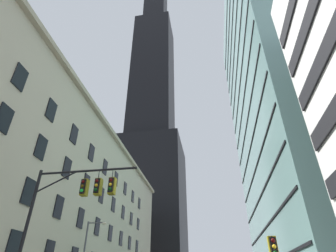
# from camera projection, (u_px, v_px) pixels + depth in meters

# --- Properties ---
(station_building) EXTENTS (14.49, 61.07, 23.49)m
(station_building) POSITION_uv_depth(u_px,v_px,m) (60.00, 205.00, 39.19)
(station_building) COLOR #B2A88E
(station_building) RESTS_ON ground
(dark_skyscraper) EXTENTS (24.77, 24.77, 229.86)m
(dark_skyscraper) POSITION_uv_depth(u_px,v_px,m) (152.00, 104.00, 115.64)
(dark_skyscraper) COLOR black
(dark_skyscraper) RESTS_ON ground
(glass_office_midrise) EXTENTS (17.31, 35.09, 57.27)m
(glass_office_midrise) POSITION_uv_depth(u_px,v_px,m) (295.00, 97.00, 44.55)
(glass_office_midrise) COLOR gray
(glass_office_midrise) RESTS_ON ground
(traffic_signal_mast) EXTENTS (6.76, 0.63, 7.78)m
(traffic_signal_mast) POSITION_uv_depth(u_px,v_px,m) (76.00, 200.00, 16.25)
(traffic_signal_mast) COLOR black
(traffic_signal_mast) RESTS_ON sidewalk_left
(traffic_light_near_right) EXTENTS (0.40, 0.63, 3.36)m
(traffic_light_near_right) POSITION_uv_depth(u_px,v_px,m) (274.00, 251.00, 13.21)
(traffic_light_near_right) COLOR black
(traffic_light_near_right) RESTS_ON sidewalk_right
(street_lamppost) EXTENTS (2.14, 0.32, 7.11)m
(street_lamppost) POSITION_uv_depth(u_px,v_px,m) (87.00, 251.00, 26.58)
(street_lamppost) COLOR #47474C
(street_lamppost) RESTS_ON sidewalk_left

